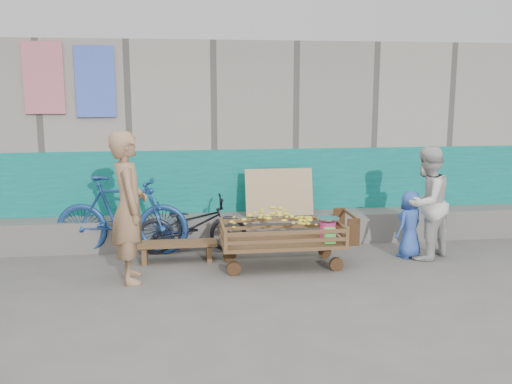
{
  "coord_description": "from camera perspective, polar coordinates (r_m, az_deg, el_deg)",
  "views": [
    {
      "loc": [
        -1.17,
        -5.89,
        2.3
      ],
      "look_at": [
        -0.19,
        1.2,
        1.0
      ],
      "focal_mm": 40.0,
      "sensor_mm": 36.0,
      "label": 1
    }
  ],
  "objects": [
    {
      "name": "bicycle_blue",
      "position": [
        8.17,
        -13.26,
        -2.29
      ],
      "size": [
        1.92,
        0.82,
        1.12
      ],
      "primitive_type": "imported",
      "rotation": [
        0.0,
        0.0,
        1.41
      ],
      "color": "navy",
      "rests_on": "ground"
    },
    {
      "name": "woman",
      "position": [
        8.06,
        16.67,
        -1.07
      ],
      "size": [
        0.95,
        0.91,
        1.54
      ],
      "primitive_type": "imported",
      "rotation": [
        0.0,
        0.0,
        3.76
      ],
      "color": "silver",
      "rests_on": "ground"
    },
    {
      "name": "bicycle_dark",
      "position": [
        8.09,
        -6.41,
        -3.31
      ],
      "size": [
        1.55,
        0.56,
        0.81
      ],
      "primitive_type": "imported",
      "rotation": [
        0.0,
        0.0,
        1.59
      ],
      "color": "black",
      "rests_on": "ground"
    },
    {
      "name": "ground",
      "position": [
        6.43,
        3.18,
        -10.68
      ],
      "size": [
        80.0,
        80.0,
        0.0
      ],
      "primitive_type": "plane",
      "color": "#56524D",
      "rests_on": "ground"
    },
    {
      "name": "building_wall",
      "position": [
        10.04,
        -1.19,
        5.53
      ],
      "size": [
        12.0,
        3.5,
        3.0
      ],
      "color": "gray",
      "rests_on": "ground"
    },
    {
      "name": "bench",
      "position": [
        7.78,
        -7.92,
        -5.49
      ],
      "size": [
        1.07,
        0.32,
        0.27
      ],
      "color": "brown",
      "rests_on": "ground"
    },
    {
      "name": "banana_cart",
      "position": [
        7.43,
        2.37,
        -3.74
      ],
      "size": [
        1.73,
        0.79,
        0.74
      ],
      "color": "brown",
      "rests_on": "ground"
    },
    {
      "name": "vendor_man",
      "position": [
        6.95,
        -12.6,
        -1.5
      ],
      "size": [
        0.53,
        0.72,
        1.82
      ],
      "primitive_type": "imported",
      "rotation": [
        0.0,
        0.0,
        1.72
      ],
      "color": "#987350",
      "rests_on": "ground"
    },
    {
      "name": "child",
      "position": [
        8.12,
        15.12,
        -3.13
      ],
      "size": [
        0.54,
        0.49,
        0.93
      ],
      "primitive_type": "imported",
      "rotation": [
        0.0,
        0.0,
        3.72
      ],
      "color": "#3053B0",
      "rests_on": "ground"
    }
  ]
}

